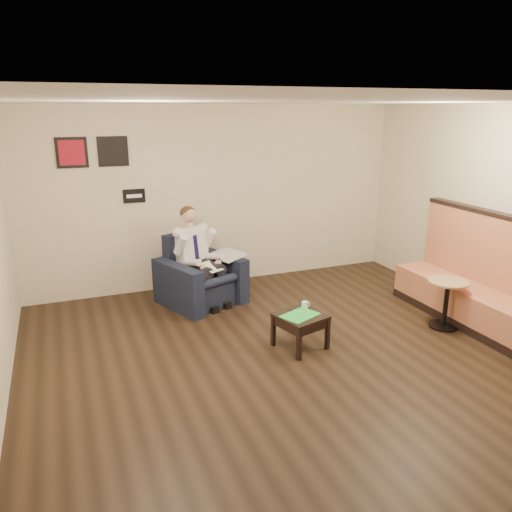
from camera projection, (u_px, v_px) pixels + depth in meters
name	position (u px, v px, depth m)	size (l,w,h in m)	color
ground	(303.00, 364.00, 5.55)	(6.00, 6.00, 0.00)	black
wall_back	(218.00, 197.00, 7.82)	(6.00, 0.02, 2.80)	beige
ceiling	(311.00, 101.00, 4.75)	(6.00, 6.00, 0.02)	white
seating_sign	(134.00, 196.00, 7.32)	(0.32, 0.02, 0.20)	black
art_print_left	(72.00, 153.00, 6.85)	(0.42, 0.03, 0.42)	maroon
art_print_right	(113.00, 151.00, 7.04)	(0.42, 0.03, 0.42)	black
armchair	(201.00, 271.00, 7.19)	(1.01, 1.01, 0.97)	black
seated_man	(206.00, 261.00, 7.05)	(0.63, 0.95, 1.33)	silver
lap_papers	(210.00, 267.00, 7.00)	(0.22, 0.32, 0.01)	white
newspaper	(227.00, 255.00, 7.34)	(0.42, 0.53, 0.01)	silver
side_table	(300.00, 331.00, 5.89)	(0.51, 0.51, 0.42)	black
green_folder	(300.00, 315.00, 5.80)	(0.42, 0.30, 0.01)	#2AD547
coffee_mug	(305.00, 305.00, 6.00)	(0.08, 0.08, 0.09)	white
smartphone	(295.00, 310.00, 5.97)	(0.13, 0.06, 0.01)	black
banquette	(488.00, 275.00, 6.28)	(0.67, 2.80, 1.43)	#B46745
cafe_table	(446.00, 304.00, 6.41)	(0.51, 0.51, 0.63)	tan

